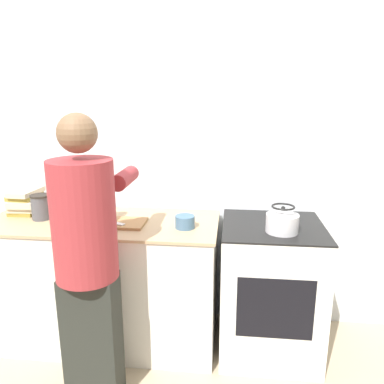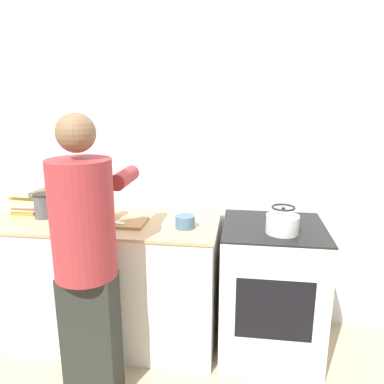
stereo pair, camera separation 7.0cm
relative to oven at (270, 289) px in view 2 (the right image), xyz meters
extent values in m
plane|color=tan|center=(-0.82, -0.33, -0.46)|extent=(12.00, 12.00, 0.00)
cube|color=silver|center=(-0.82, 0.39, 0.84)|extent=(8.00, 0.05, 2.60)
cube|color=silver|center=(-1.18, -0.01, -0.01)|extent=(1.59, 0.64, 0.90)
cube|color=tan|center=(-1.18, -0.01, 0.44)|extent=(1.62, 0.66, 0.02)
cube|color=silver|center=(0.00, 0.00, -0.01)|extent=(0.67, 0.66, 0.91)
cube|color=black|center=(0.00, 0.00, 0.46)|extent=(0.67, 0.66, 0.01)
cube|color=black|center=(0.00, -0.32, 0.04)|extent=(0.47, 0.01, 0.40)
cube|color=#262924|center=(-1.06, -0.57, -0.07)|extent=(0.31, 0.19, 0.79)
cylinder|color=maroon|center=(-1.06, -0.57, 0.65)|extent=(0.34, 0.34, 0.65)
sphere|color=brown|center=(-1.06, -0.57, 1.11)|extent=(0.21, 0.21, 0.21)
cylinder|color=maroon|center=(-1.21, -0.26, 0.82)|extent=(0.10, 0.30, 0.10)
cylinder|color=maroon|center=(-0.92, -0.26, 0.82)|extent=(0.10, 0.30, 0.10)
cube|color=#A87A4C|center=(-1.04, -0.06, 0.46)|extent=(0.37, 0.23, 0.02)
cube|color=silver|center=(-1.05, -0.10, 0.47)|extent=(0.16, 0.09, 0.01)
cube|color=black|center=(-1.17, -0.05, 0.47)|extent=(0.10, 0.06, 0.01)
cylinder|color=silver|center=(0.04, -0.12, 0.52)|extent=(0.20, 0.20, 0.12)
cone|color=silver|center=(0.04, -0.12, 0.59)|extent=(0.16, 0.16, 0.03)
sphere|color=black|center=(0.04, -0.12, 0.62)|extent=(0.02, 0.02, 0.02)
torus|color=black|center=(0.04, -0.12, 0.63)|extent=(0.14, 0.14, 0.01)
cylinder|color=#426684|center=(-0.58, -0.08, 0.49)|extent=(0.13, 0.13, 0.08)
cylinder|color=#4C4C51|center=(-1.61, -0.01, 0.53)|extent=(0.13, 0.13, 0.16)
cylinder|color=#28231E|center=(-1.61, -0.01, 0.62)|extent=(0.13, 0.13, 0.01)
cube|color=olive|center=(-1.80, 0.11, 0.47)|extent=(0.18, 0.22, 0.03)
cube|color=beige|center=(-1.78, 0.11, 0.50)|extent=(0.22, 0.23, 0.04)
cube|color=beige|center=(-1.78, 0.12, 0.54)|extent=(0.20, 0.28, 0.04)
cube|color=olive|center=(-1.80, 0.13, 0.57)|extent=(0.19, 0.23, 0.03)
cube|color=beige|center=(-1.79, 0.13, 0.61)|extent=(0.17, 0.27, 0.04)
camera|label=1|loc=(-0.29, -2.39, 1.30)|focal=35.00mm
camera|label=2|loc=(-0.22, -2.38, 1.30)|focal=35.00mm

